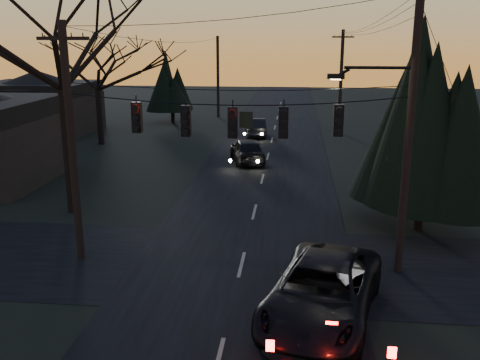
# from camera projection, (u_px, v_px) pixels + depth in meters

# --- Properties ---
(main_road) EXTENTS (8.00, 120.00, 0.02)m
(main_road) POSITION_uv_depth(u_px,v_px,m) (260.00, 188.00, 28.86)
(main_road) COLOR black
(main_road) RESTS_ON ground
(cross_road) EXTENTS (60.00, 7.00, 0.02)m
(cross_road) POSITION_uv_depth(u_px,v_px,m) (242.00, 265.00, 19.26)
(cross_road) COLOR black
(cross_road) RESTS_ON ground
(utility_pole_right) EXTENTS (5.00, 0.30, 10.00)m
(utility_pole_right) POSITION_uv_depth(u_px,v_px,m) (398.00, 271.00, 18.71)
(utility_pole_right) COLOR black
(utility_pole_right) RESTS_ON ground
(utility_pole_left) EXTENTS (1.80, 0.30, 8.50)m
(utility_pole_left) POSITION_uv_depth(u_px,v_px,m) (81.00, 258.00, 19.86)
(utility_pole_left) COLOR black
(utility_pole_left) RESTS_ON ground
(utility_pole_far_r) EXTENTS (1.80, 0.30, 8.50)m
(utility_pole_far_r) POSITION_uv_depth(u_px,v_px,m) (338.00, 133.00, 45.60)
(utility_pole_far_r) COLOR black
(utility_pole_far_r) RESTS_ON ground
(utility_pole_far_l) EXTENTS (0.30, 0.30, 8.00)m
(utility_pole_far_l) POSITION_uv_depth(u_px,v_px,m) (218.00, 117.00, 54.43)
(utility_pole_far_l) COLOR black
(utility_pole_far_l) RESTS_ON ground
(span_signal_assembly) EXTENTS (11.50, 0.44, 1.60)m
(span_signal_assembly) POSITION_uv_depth(u_px,v_px,m) (235.00, 120.00, 17.92)
(span_signal_assembly) COLOR black
(span_signal_assembly) RESTS_ON ground
(bare_tree_left) EXTENTS (9.39, 9.39, 11.35)m
(bare_tree_left) POSITION_uv_depth(u_px,v_px,m) (58.00, 37.00, 22.99)
(bare_tree_left) COLOR black
(bare_tree_left) RESTS_ON ground
(evergreen_right) EXTENTS (4.38, 4.38, 8.34)m
(evergreen_right) POSITION_uv_depth(u_px,v_px,m) (428.00, 118.00, 21.54)
(evergreen_right) COLOR black
(evergreen_right) RESTS_ON ground
(bare_tree_dist) EXTENTS (7.58, 7.58, 8.18)m
(bare_tree_dist) POSITION_uv_depth(u_px,v_px,m) (96.00, 68.00, 39.27)
(bare_tree_dist) COLOR black
(bare_tree_dist) RESTS_ON ground
(evergreen_dist) EXTENTS (3.32, 3.32, 5.93)m
(evergreen_dist) POSITION_uv_depth(u_px,v_px,m) (172.00, 85.00, 50.15)
(evergreen_dist) COLOR black
(evergreen_dist) RESTS_ON ground
(house_left_far) EXTENTS (9.00, 7.00, 5.20)m
(house_left_far) POSITION_uv_depth(u_px,v_px,m) (39.00, 101.00, 45.54)
(house_left_far) COLOR black
(house_left_far) RESTS_ON ground
(suv_near) EXTENTS (4.24, 6.65, 1.71)m
(suv_near) POSITION_uv_depth(u_px,v_px,m) (322.00, 292.00, 15.37)
(suv_near) COLOR black
(suv_near) RESTS_ON ground
(sedan_oncoming_a) EXTENTS (2.92, 4.98, 1.59)m
(sedan_oncoming_a) POSITION_uv_depth(u_px,v_px,m) (247.00, 150.00, 34.68)
(sedan_oncoming_a) COLOR black
(sedan_oncoming_a) RESTS_ON ground
(sedan_oncoming_b) EXTENTS (2.16, 4.63, 1.47)m
(sedan_oncoming_b) POSITION_uv_depth(u_px,v_px,m) (255.00, 127.00, 43.87)
(sedan_oncoming_b) COLOR black
(sedan_oncoming_b) RESTS_ON ground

